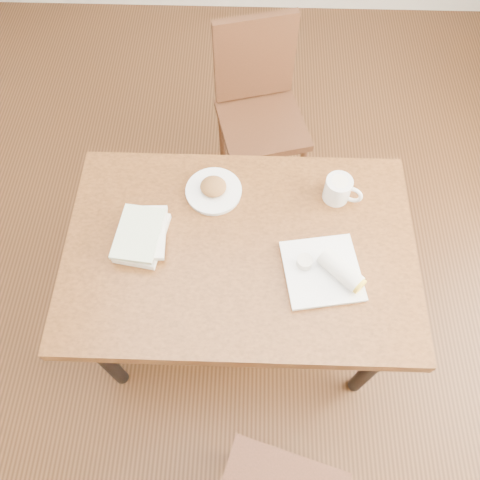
{
  "coord_description": "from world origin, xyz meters",
  "views": [
    {
      "loc": [
        0.03,
        -0.82,
        2.28
      ],
      "look_at": [
        0.0,
        0.0,
        0.8
      ],
      "focal_mm": 35.0,
      "sensor_mm": 36.0,
      "label": 1
    }
  ],
  "objects_px": {
    "coffee_mug": "(339,189)",
    "book_stack": "(142,235)",
    "table": "(240,256)",
    "plate_scone": "(214,189)",
    "plate_burrito": "(328,271)",
    "chair_far": "(259,102)"
  },
  "relations": [
    {
      "from": "chair_far",
      "to": "coffee_mug",
      "type": "height_order",
      "value": "chair_far"
    },
    {
      "from": "plate_burrito",
      "to": "book_stack",
      "type": "relative_size",
      "value": 1.21
    },
    {
      "from": "coffee_mug",
      "to": "book_stack",
      "type": "xyz_separation_m",
      "value": [
        -0.74,
        -0.21,
        -0.02
      ]
    },
    {
      "from": "table",
      "to": "plate_scone",
      "type": "bearing_deg",
      "value": 114.97
    },
    {
      "from": "plate_scone",
      "to": "coffee_mug",
      "type": "relative_size",
      "value": 1.51
    },
    {
      "from": "book_stack",
      "to": "plate_burrito",
      "type": "bearing_deg",
      "value": -10.37
    },
    {
      "from": "table",
      "to": "plate_scone",
      "type": "height_order",
      "value": "plate_scone"
    },
    {
      "from": "chair_far",
      "to": "plate_burrito",
      "type": "height_order",
      "value": "chair_far"
    },
    {
      "from": "table",
      "to": "plate_burrito",
      "type": "xyz_separation_m",
      "value": [
        0.32,
        -0.1,
        0.11
      ]
    },
    {
      "from": "coffee_mug",
      "to": "table",
      "type": "bearing_deg",
      "value": -148.07
    },
    {
      "from": "chair_far",
      "to": "coffee_mug",
      "type": "bearing_deg",
      "value": -66.53
    },
    {
      "from": "table",
      "to": "coffee_mug",
      "type": "height_order",
      "value": "coffee_mug"
    },
    {
      "from": "table",
      "to": "plate_burrito",
      "type": "height_order",
      "value": "plate_burrito"
    },
    {
      "from": "chair_far",
      "to": "book_stack",
      "type": "height_order",
      "value": "chair_far"
    },
    {
      "from": "coffee_mug",
      "to": "book_stack",
      "type": "height_order",
      "value": "coffee_mug"
    },
    {
      "from": "plate_scone",
      "to": "table",
      "type": "bearing_deg",
      "value": -65.03
    },
    {
      "from": "coffee_mug",
      "to": "book_stack",
      "type": "relative_size",
      "value": 0.58
    },
    {
      "from": "table",
      "to": "book_stack",
      "type": "relative_size",
      "value": 5.16
    },
    {
      "from": "book_stack",
      "to": "plate_scone",
      "type": "bearing_deg",
      "value": 40.85
    },
    {
      "from": "plate_scone",
      "to": "coffee_mug",
      "type": "bearing_deg",
      "value": -0.74
    },
    {
      "from": "table",
      "to": "coffee_mug",
      "type": "xyz_separation_m",
      "value": [
        0.37,
        0.23,
        0.13
      ]
    },
    {
      "from": "table",
      "to": "book_stack",
      "type": "bearing_deg",
      "value": 176.66
    }
  ]
}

